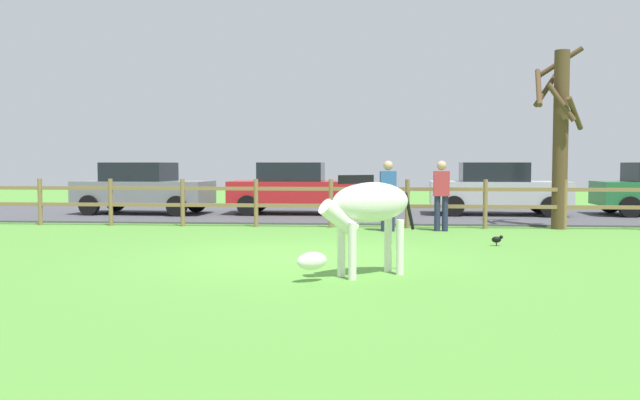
{
  "coord_description": "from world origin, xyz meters",
  "views": [
    {
      "loc": [
        1.25,
        -10.57,
        1.56
      ],
      "look_at": [
        0.24,
        1.26,
        0.89
      ],
      "focal_mm": 35.7,
      "sensor_mm": 36.0,
      "label": 1
    }
  ],
  "objects_px": {
    "visitor_right_of_tree": "(441,192)",
    "parked_car_silver": "(497,188)",
    "visitor_left_of_tree": "(388,192)",
    "parked_car_grey": "(143,188)",
    "parked_car_red": "(295,188)",
    "crow_on_grass": "(497,239)",
    "bare_tree": "(560,133)",
    "zebra": "(366,210)"
  },
  "relations": [
    {
      "from": "crow_on_grass",
      "to": "visitor_left_of_tree",
      "type": "relative_size",
      "value": 0.13
    },
    {
      "from": "zebra",
      "to": "visitor_right_of_tree",
      "type": "bearing_deg",
      "value": 74.77
    },
    {
      "from": "zebra",
      "to": "parked_car_silver",
      "type": "xyz_separation_m",
      "value": [
        3.77,
        10.55,
        -0.08
      ]
    },
    {
      "from": "crow_on_grass",
      "to": "visitor_right_of_tree",
      "type": "bearing_deg",
      "value": 106.65
    },
    {
      "from": "parked_car_grey",
      "to": "visitor_right_of_tree",
      "type": "bearing_deg",
      "value": -24.35
    },
    {
      "from": "bare_tree",
      "to": "parked_car_red",
      "type": "relative_size",
      "value": 1.11
    },
    {
      "from": "crow_on_grass",
      "to": "visitor_left_of_tree",
      "type": "distance_m",
      "value": 3.29
    },
    {
      "from": "bare_tree",
      "to": "parked_car_red",
      "type": "xyz_separation_m",
      "value": [
        -6.8,
        3.43,
        -1.47
      ]
    },
    {
      "from": "crow_on_grass",
      "to": "parked_car_red",
      "type": "xyz_separation_m",
      "value": [
        -4.72,
        6.83,
        0.72
      ]
    },
    {
      "from": "zebra",
      "to": "visitor_right_of_tree",
      "type": "xyz_separation_m",
      "value": [
        1.67,
        6.15,
        -0.02
      ]
    },
    {
      "from": "bare_tree",
      "to": "visitor_right_of_tree",
      "type": "relative_size",
      "value": 2.7
    },
    {
      "from": "parked_car_red",
      "to": "visitor_right_of_tree",
      "type": "height_order",
      "value": "visitor_right_of_tree"
    },
    {
      "from": "visitor_left_of_tree",
      "to": "visitor_right_of_tree",
      "type": "relative_size",
      "value": 1.0
    },
    {
      "from": "zebra",
      "to": "crow_on_grass",
      "type": "relative_size",
      "value": 7.71
    },
    {
      "from": "parked_car_grey",
      "to": "visitor_left_of_tree",
      "type": "xyz_separation_m",
      "value": [
        7.34,
        -4.03,
        0.06
      ]
    },
    {
      "from": "parked_car_grey",
      "to": "parked_car_red",
      "type": "distance_m",
      "value": 4.65
    },
    {
      "from": "parked_car_red",
      "to": "visitor_right_of_tree",
      "type": "xyz_separation_m",
      "value": [
        3.94,
        -4.2,
        0.06
      ]
    },
    {
      "from": "visitor_right_of_tree",
      "to": "parked_car_silver",
      "type": "bearing_deg",
      "value": 64.52
    },
    {
      "from": "parked_car_grey",
      "to": "parked_car_red",
      "type": "bearing_deg",
      "value": 3.98
    },
    {
      "from": "zebra",
      "to": "parked_car_silver",
      "type": "relative_size",
      "value": 0.41
    },
    {
      "from": "zebra",
      "to": "bare_tree",
      "type": "bearing_deg",
      "value": 56.71
    },
    {
      "from": "bare_tree",
      "to": "visitor_right_of_tree",
      "type": "height_order",
      "value": "bare_tree"
    },
    {
      "from": "crow_on_grass",
      "to": "parked_car_red",
      "type": "bearing_deg",
      "value": 124.67
    },
    {
      "from": "visitor_left_of_tree",
      "to": "visitor_right_of_tree",
      "type": "height_order",
      "value": "same"
    },
    {
      "from": "visitor_left_of_tree",
      "to": "zebra",
      "type": "bearing_deg",
      "value": -94.15
    },
    {
      "from": "parked_car_red",
      "to": "visitor_left_of_tree",
      "type": "relative_size",
      "value": 2.44
    },
    {
      "from": "bare_tree",
      "to": "zebra",
      "type": "relative_size",
      "value": 2.67
    },
    {
      "from": "parked_car_red",
      "to": "zebra",
      "type": "bearing_deg",
      "value": -77.66
    },
    {
      "from": "parked_car_red",
      "to": "visitor_left_of_tree",
      "type": "height_order",
      "value": "visitor_left_of_tree"
    },
    {
      "from": "parked_car_silver",
      "to": "visitor_right_of_tree",
      "type": "xyz_separation_m",
      "value": [
        -2.1,
        -4.41,
        0.06
      ]
    },
    {
      "from": "parked_car_red",
      "to": "visitor_left_of_tree",
      "type": "xyz_separation_m",
      "value": [
        2.7,
        -4.35,
        0.06
      ]
    },
    {
      "from": "bare_tree",
      "to": "crow_on_grass",
      "type": "height_order",
      "value": "bare_tree"
    },
    {
      "from": "parked_car_red",
      "to": "parked_car_silver",
      "type": "bearing_deg",
      "value": 1.93
    },
    {
      "from": "parked_car_red",
      "to": "visitor_right_of_tree",
      "type": "relative_size",
      "value": 2.44
    },
    {
      "from": "bare_tree",
      "to": "parked_car_grey",
      "type": "distance_m",
      "value": 11.95
    },
    {
      "from": "crow_on_grass",
      "to": "visitor_right_of_tree",
      "type": "relative_size",
      "value": 0.13
    },
    {
      "from": "parked_car_silver",
      "to": "visitor_right_of_tree",
      "type": "relative_size",
      "value": 2.49
    },
    {
      "from": "parked_car_grey",
      "to": "visitor_left_of_tree",
      "type": "bearing_deg",
      "value": -28.76
    },
    {
      "from": "visitor_left_of_tree",
      "to": "visitor_right_of_tree",
      "type": "bearing_deg",
      "value": 6.77
    },
    {
      "from": "parked_car_silver",
      "to": "parked_car_red",
      "type": "distance_m",
      "value": 6.04
    },
    {
      "from": "zebra",
      "to": "visitor_right_of_tree",
      "type": "height_order",
      "value": "visitor_right_of_tree"
    },
    {
      "from": "crow_on_grass",
      "to": "parked_car_red",
      "type": "distance_m",
      "value": 8.33
    }
  ]
}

